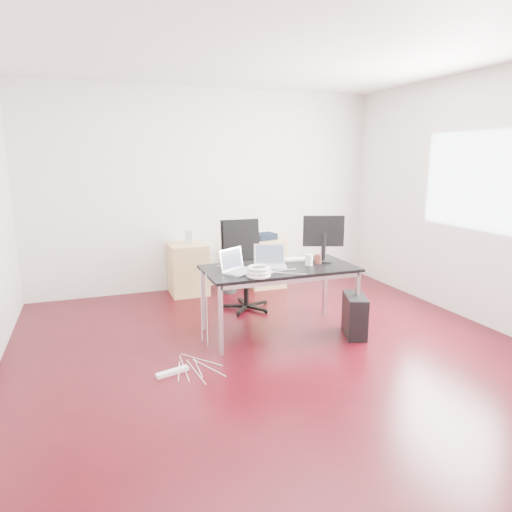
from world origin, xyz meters
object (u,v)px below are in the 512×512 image
object	(u,v)px
desk	(279,272)
office_chair	(244,260)
filing_cabinet_left	(188,269)
pc_tower	(355,315)
filing_cabinet_right	(265,263)

from	to	relation	value
desk	office_chair	bearing A→B (deg)	94.71
desk	filing_cabinet_left	distance (m)	1.89
desk	filing_cabinet_left	bearing A→B (deg)	109.30
office_chair	desk	bearing A→B (deg)	-83.32
filing_cabinet_left	pc_tower	world-z (taller)	filing_cabinet_left
filing_cabinet_left	office_chair	bearing A→B (deg)	-56.78
filing_cabinet_left	filing_cabinet_right	distance (m)	1.14
filing_cabinet_right	office_chair	bearing A→B (deg)	-126.07
office_chair	filing_cabinet_right	bearing A→B (deg)	55.89
filing_cabinet_left	pc_tower	xyz separation A→B (m)	(1.35, -2.11, -0.13)
filing_cabinet_left	desk	bearing A→B (deg)	-70.70
desk	office_chair	distance (m)	0.94
office_chair	filing_cabinet_left	xyz separation A→B (m)	(-0.54, 0.82, -0.26)
desk	office_chair	xyz separation A→B (m)	(-0.08, 0.94, -0.07)
filing_cabinet_right	pc_tower	world-z (taller)	filing_cabinet_right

